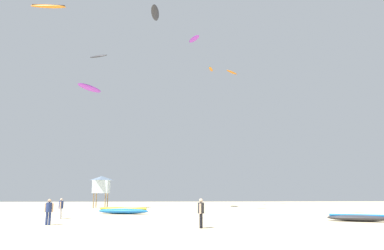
{
  "coord_description": "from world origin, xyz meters",
  "views": [
    {
      "loc": [
        -1.63,
        -14.15,
        2.12
      ],
      "look_at": [
        0.0,
        19.26,
        8.67
      ],
      "focal_mm": 31.84,
      "sensor_mm": 36.0,
      "label": 1
    }
  ],
  "objects_px": {
    "kite_grounded_mid": "(358,218)",
    "lifeguard_tower": "(101,184)",
    "person_left": "(49,210)",
    "kite_aloft_4": "(232,72)",
    "kite_grounded_near": "(123,211)",
    "person_foreground": "(201,211)",
    "kite_aloft_6": "(155,13)",
    "kite_aloft_1": "(98,56)",
    "kite_aloft_2": "(211,69)",
    "kite_aloft_5": "(90,88)",
    "kite_aloft_0": "(48,6)",
    "kite_aloft_3": "(194,39)",
    "person_midground": "(61,207)"
  },
  "relations": [
    {
      "from": "kite_aloft_6",
      "to": "kite_aloft_2",
      "type": "bearing_deg",
      "value": 45.44
    },
    {
      "from": "kite_aloft_1",
      "to": "kite_aloft_3",
      "type": "distance_m",
      "value": 16.05
    },
    {
      "from": "kite_grounded_near",
      "to": "lifeguard_tower",
      "type": "relative_size",
      "value": 1.24
    },
    {
      "from": "kite_grounded_mid",
      "to": "kite_aloft_4",
      "type": "xyz_separation_m",
      "value": [
        -3.63,
        30.72,
        22.1
      ]
    },
    {
      "from": "kite_aloft_6",
      "to": "person_foreground",
      "type": "bearing_deg",
      "value": -78.63
    },
    {
      "from": "person_foreground",
      "to": "kite_aloft_6",
      "type": "height_order",
      "value": "kite_aloft_6"
    },
    {
      "from": "person_foreground",
      "to": "person_midground",
      "type": "bearing_deg",
      "value": -21.59
    },
    {
      "from": "kite_grounded_near",
      "to": "kite_aloft_3",
      "type": "xyz_separation_m",
      "value": [
        7.06,
        4.1,
        19.81
      ]
    },
    {
      "from": "kite_aloft_0",
      "to": "kite_aloft_1",
      "type": "height_order",
      "value": "kite_aloft_0"
    },
    {
      "from": "person_midground",
      "to": "kite_aloft_6",
      "type": "relative_size",
      "value": 0.38
    },
    {
      "from": "kite_aloft_1",
      "to": "kite_aloft_2",
      "type": "distance_m",
      "value": 17.61
    },
    {
      "from": "kite_grounded_mid",
      "to": "kite_aloft_4",
      "type": "distance_m",
      "value": 38.01
    },
    {
      "from": "kite_grounded_near",
      "to": "kite_aloft_1",
      "type": "height_order",
      "value": "kite_aloft_1"
    },
    {
      "from": "kite_aloft_1",
      "to": "kite_aloft_5",
      "type": "xyz_separation_m",
      "value": [
        -0.03,
        -3.69,
        -5.93
      ]
    },
    {
      "from": "person_midground",
      "to": "kite_aloft_6",
      "type": "bearing_deg",
      "value": -115.21
    },
    {
      "from": "lifeguard_tower",
      "to": "kite_aloft_2",
      "type": "xyz_separation_m",
      "value": [
        15.43,
        5.47,
        18.51
      ]
    },
    {
      "from": "kite_aloft_1",
      "to": "kite_aloft_3",
      "type": "bearing_deg",
      "value": -33.59
    },
    {
      "from": "kite_grounded_mid",
      "to": "kite_aloft_5",
      "type": "bearing_deg",
      "value": 143.12
    },
    {
      "from": "kite_aloft_4",
      "to": "kite_aloft_0",
      "type": "bearing_deg",
      "value": -148.08
    },
    {
      "from": "kite_grounded_mid",
      "to": "lifeguard_tower",
      "type": "relative_size",
      "value": 1.05
    },
    {
      "from": "person_midground",
      "to": "kite_aloft_4",
      "type": "xyz_separation_m",
      "value": [
        18.67,
        27.22,
        21.41
      ]
    },
    {
      "from": "kite_aloft_6",
      "to": "kite_aloft_3",
      "type": "bearing_deg",
      "value": -46.36
    },
    {
      "from": "kite_aloft_5",
      "to": "kite_aloft_3",
      "type": "bearing_deg",
      "value": -21.15
    },
    {
      "from": "kite_grounded_mid",
      "to": "kite_aloft_3",
      "type": "height_order",
      "value": "kite_aloft_3"
    },
    {
      "from": "kite_aloft_1",
      "to": "kite_aloft_2",
      "type": "relative_size",
      "value": 1.35
    },
    {
      "from": "kite_grounded_near",
      "to": "kite_aloft_0",
      "type": "height_order",
      "value": "kite_aloft_0"
    },
    {
      "from": "person_foreground",
      "to": "kite_aloft_1",
      "type": "bearing_deg",
      "value": -50.19
    },
    {
      "from": "kite_grounded_mid",
      "to": "kite_aloft_2",
      "type": "distance_m",
      "value": 35.44
    },
    {
      "from": "kite_grounded_near",
      "to": "kite_aloft_1",
      "type": "xyz_separation_m",
      "value": [
        -6.27,
        12.95,
        21.01
      ]
    },
    {
      "from": "kite_aloft_5",
      "to": "kite_aloft_6",
      "type": "relative_size",
      "value": 1.01
    },
    {
      "from": "kite_grounded_near",
      "to": "kite_aloft_0",
      "type": "distance_m",
      "value": 27.44
    },
    {
      "from": "lifeguard_tower",
      "to": "kite_aloft_3",
      "type": "xyz_separation_m",
      "value": [
        11.94,
        -8.59,
        17.04
      ]
    },
    {
      "from": "person_midground",
      "to": "kite_aloft_4",
      "type": "distance_m",
      "value": 39.34
    },
    {
      "from": "person_midground",
      "to": "lifeguard_tower",
      "type": "relative_size",
      "value": 0.38
    },
    {
      "from": "person_foreground",
      "to": "kite_aloft_3",
      "type": "height_order",
      "value": "kite_aloft_3"
    },
    {
      "from": "kite_aloft_2",
      "to": "kite_aloft_4",
      "type": "height_order",
      "value": "kite_aloft_4"
    },
    {
      "from": "lifeguard_tower",
      "to": "kite_aloft_5",
      "type": "height_order",
      "value": "kite_aloft_5"
    },
    {
      "from": "kite_aloft_0",
      "to": "lifeguard_tower",
      "type": "bearing_deg",
      "value": 48.78
    },
    {
      "from": "person_foreground",
      "to": "person_left",
      "type": "xyz_separation_m",
      "value": [
        -9.71,
        2.36,
        -0.04
      ]
    },
    {
      "from": "kite_aloft_2",
      "to": "kite_aloft_5",
      "type": "height_order",
      "value": "kite_aloft_2"
    },
    {
      "from": "kite_aloft_0",
      "to": "kite_aloft_5",
      "type": "relative_size",
      "value": 1.02
    },
    {
      "from": "person_foreground",
      "to": "person_midground",
      "type": "height_order",
      "value": "person_foreground"
    },
    {
      "from": "kite_grounded_near",
      "to": "kite_aloft_2",
      "type": "distance_m",
      "value": 29.89
    },
    {
      "from": "person_left",
      "to": "kite_aloft_4",
      "type": "relative_size",
      "value": 0.61
    },
    {
      "from": "kite_aloft_6",
      "to": "kite_grounded_near",
      "type": "bearing_deg",
      "value": -101.79
    },
    {
      "from": "kite_aloft_3",
      "to": "kite_aloft_2",
      "type": "bearing_deg",
      "value": 76.07
    },
    {
      "from": "person_foreground",
      "to": "kite_grounded_mid",
      "type": "xyz_separation_m",
      "value": [
        11.69,
        4.01,
        -0.75
      ]
    },
    {
      "from": "person_foreground",
      "to": "lifeguard_tower",
      "type": "height_order",
      "value": "lifeguard_tower"
    },
    {
      "from": "kite_grounded_mid",
      "to": "kite_aloft_2",
      "type": "relative_size",
      "value": 2.0
    },
    {
      "from": "person_midground",
      "to": "kite_grounded_near",
      "type": "distance_m",
      "value": 6.98
    }
  ]
}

